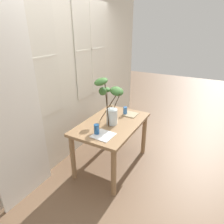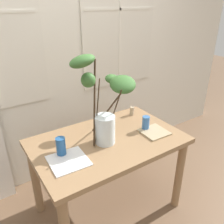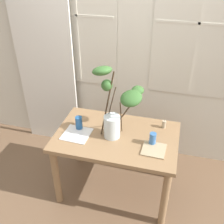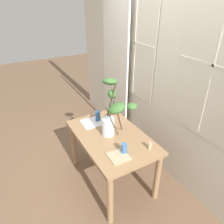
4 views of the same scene
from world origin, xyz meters
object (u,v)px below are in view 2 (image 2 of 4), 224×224
object	(u,v)px
dining_table	(108,152)
vase_with_branches	(105,102)
plate_square_right	(154,132)
plate_square_left	(68,161)
drinking_glass_blue_right	(146,123)
drinking_glass_blue_left	(61,147)
pillar_candle	(132,111)

from	to	relation	value
dining_table	vase_with_branches	world-z (taller)	vase_with_branches
plate_square_right	plate_square_left	bearing A→B (deg)	176.82
dining_table	vase_with_branches	size ratio (longest dim) A/B	1.70
vase_with_branches	plate_square_right	size ratio (longest dim) A/B	3.36
drinking_glass_blue_right	plate_square_left	xyz separation A→B (m)	(-0.76, -0.04, -0.06)
drinking_glass_blue_left	plate_square_left	xyz separation A→B (m)	(0.01, -0.10, -0.07)
pillar_candle	drinking_glass_blue_right	bearing A→B (deg)	-105.05
dining_table	drinking_glass_blue_left	distance (m)	0.45
plate_square_left	vase_with_branches	bearing A→B (deg)	15.79
vase_with_branches	plate_square_right	xyz separation A→B (m)	(0.41, -0.15, -0.32)
drinking_glass_blue_left	plate_square_right	xyz separation A→B (m)	(0.79, -0.14, -0.06)
vase_with_branches	pillar_candle	world-z (taller)	vase_with_branches
vase_with_branches	drinking_glass_blue_left	xyz separation A→B (m)	(-0.39, -0.01, -0.26)
pillar_candle	vase_with_branches	bearing A→B (deg)	-153.03
dining_table	pillar_candle	xyz separation A→B (m)	(0.45, 0.25, 0.17)
dining_table	pillar_candle	distance (m)	0.54
drinking_glass_blue_left	pillar_candle	bearing A→B (deg)	15.98
drinking_glass_blue_left	dining_table	bearing A→B (deg)	-1.55
dining_table	drinking_glass_blue_left	xyz separation A→B (m)	(-0.40, 0.01, 0.20)
dining_table	plate_square_left	bearing A→B (deg)	-167.35
vase_with_branches	drinking_glass_blue_right	size ratio (longest dim) A/B	5.72
pillar_candle	dining_table	bearing A→B (deg)	-150.42
drinking_glass_blue_right	pillar_candle	bearing A→B (deg)	74.95
plate_square_right	pillar_candle	world-z (taller)	pillar_candle
plate_square_left	pillar_candle	world-z (taller)	pillar_candle
plate_square_left	pillar_candle	distance (m)	0.91
drinking_glass_blue_right	plate_square_left	bearing A→B (deg)	-176.82
dining_table	plate_square_left	xyz separation A→B (m)	(-0.39, -0.09, 0.13)
dining_table	drinking_glass_blue_left	size ratio (longest dim) A/B	8.57
drinking_glass_blue_right	plate_square_left	size ratio (longest dim) A/B	0.48
plate_square_left	plate_square_right	bearing A→B (deg)	-3.18
drinking_glass_blue_left	plate_square_right	size ratio (longest dim) A/B	0.67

